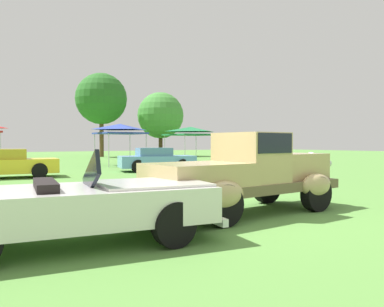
% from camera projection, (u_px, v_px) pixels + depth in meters
% --- Properties ---
extents(ground_plane, '(120.00, 120.00, 0.00)m').
position_uv_depth(ground_plane, '(251.00, 214.00, 8.00)').
color(ground_plane, '#568C3D').
extents(feature_pickup_truck, '(4.57, 1.96, 1.70)m').
position_uv_depth(feature_pickup_truck, '(248.00, 172.00, 8.09)').
color(feature_pickup_truck, brown).
rests_on(feature_pickup_truck, ground_plane).
extents(neighbor_convertible, '(4.34, 2.31, 1.40)m').
position_uv_depth(neighbor_convertible, '(82.00, 204.00, 5.65)').
color(neighbor_convertible, silver).
rests_on(neighbor_convertible, ground_plane).
extents(show_car_yellow, '(4.17, 2.18, 1.22)m').
position_uv_depth(show_car_yellow, '(7.00, 164.00, 16.17)').
color(show_car_yellow, yellow).
rests_on(show_car_yellow, ground_plane).
extents(show_car_skyblue, '(4.20, 2.61, 1.22)m').
position_uv_depth(show_car_skyblue, '(156.00, 160.00, 20.15)').
color(show_car_skyblue, '#669EDB').
rests_on(show_car_skyblue, ground_plane).
extents(show_car_cream, '(4.45, 2.64, 1.22)m').
position_uv_depth(show_car_cream, '(251.00, 156.00, 25.22)').
color(show_car_cream, beige).
rests_on(show_car_cream, ground_plane).
extents(spectator_near_truck, '(0.46, 0.45, 1.69)m').
position_uv_depth(spectator_near_truck, '(235.00, 154.00, 19.24)').
color(spectator_near_truck, '#9E998E').
rests_on(spectator_near_truck, ground_plane).
extents(spectator_between_cars, '(0.40, 0.47, 1.69)m').
position_uv_depth(spectator_between_cars, '(277.00, 154.00, 19.40)').
color(spectator_between_cars, '#383838').
rests_on(spectator_between_cars, ground_plane).
extents(canopy_tent_center_field, '(2.79, 2.79, 2.71)m').
position_uv_depth(canopy_tent_center_field, '(120.00, 128.00, 24.79)').
color(canopy_tent_center_field, '#B7B7BC').
rests_on(canopy_tent_center_field, ground_plane).
extents(canopy_tent_right_field, '(3.30, 3.30, 2.71)m').
position_uv_depth(canopy_tent_right_field, '(191.00, 131.00, 29.41)').
color(canopy_tent_right_field, '#B7B7BC').
rests_on(canopy_tent_right_field, ground_plane).
extents(treeline_mid_left, '(5.35, 5.35, 8.78)m').
position_uv_depth(treeline_mid_left, '(101.00, 99.00, 40.17)').
color(treeline_mid_left, brown).
rests_on(treeline_mid_left, ground_plane).
extents(treeline_center, '(5.10, 5.10, 7.07)m').
position_uv_depth(treeline_center, '(161.00, 116.00, 42.46)').
color(treeline_center, '#47331E').
rests_on(treeline_center, ground_plane).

